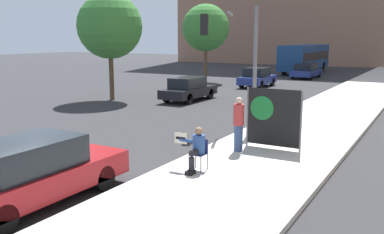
# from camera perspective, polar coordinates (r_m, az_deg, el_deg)

# --- Properties ---
(ground_plane) EXTENTS (160.00, 160.00, 0.00)m
(ground_plane) POSITION_cam_1_polar(r_m,az_deg,el_deg) (11.81, -20.37, -8.74)
(ground_plane) COLOR #303033
(sidewalk_curb) EXTENTS (4.29, 90.00, 0.16)m
(sidewalk_curb) POSITION_cam_1_polar(r_m,az_deg,el_deg) (22.77, 18.19, 0.66)
(sidewalk_curb) COLOR beige
(sidewalk_curb) RESTS_ON ground_plane
(seated_protester) EXTENTS (0.93, 0.77, 1.21)m
(seated_protester) POSITION_cam_1_polar(r_m,az_deg,el_deg) (11.69, 0.62, -4.11)
(seated_protester) COLOR #474C56
(seated_protester) RESTS_ON sidewalk_curb
(jogger_on_sidewalk) EXTENTS (0.34, 0.34, 1.75)m
(jogger_on_sidewalk) POSITION_cam_1_polar(r_m,az_deg,el_deg) (13.75, 6.23, -0.90)
(jogger_on_sidewalk) COLOR #334775
(jogger_on_sidewalk) RESTS_ON sidewalk_curb
(protest_banner) EXTENTS (1.88, 0.06, 1.98)m
(protest_banner) POSITION_cam_1_polar(r_m,az_deg,el_deg) (14.19, 10.74, -0.05)
(protest_banner) COLOR slate
(protest_banner) RESTS_ON sidewalk_curb
(traffic_light_pole) EXTENTS (2.20, 1.97, 4.85)m
(traffic_light_pole) POSITION_cam_1_polar(r_m,az_deg,el_deg) (17.47, 5.67, 9.31)
(traffic_light_pole) COLOR slate
(traffic_light_pole) RESTS_ON sidewalk_curb
(parked_car_curbside) EXTENTS (1.80, 4.68, 1.53)m
(parked_car_curbside) POSITION_cam_1_polar(r_m,az_deg,el_deg) (10.43, -20.65, -6.93)
(parked_car_curbside) COLOR maroon
(parked_car_curbside) RESTS_ON ground_plane
(car_on_road_nearest) EXTENTS (1.70, 4.32, 1.43)m
(car_on_road_nearest) POSITION_cam_1_polar(r_m,az_deg,el_deg) (25.98, -0.47, 3.75)
(car_on_road_nearest) COLOR black
(car_on_road_nearest) RESTS_ON ground_plane
(car_on_road_midblock) EXTENTS (1.76, 4.12, 1.50)m
(car_on_road_midblock) POSITION_cam_1_polar(r_m,az_deg,el_deg) (33.78, 8.68, 5.24)
(car_on_road_midblock) COLOR navy
(car_on_road_midblock) RESTS_ON ground_plane
(car_on_road_distant) EXTENTS (1.88, 4.77, 1.40)m
(car_on_road_distant) POSITION_cam_1_polar(r_m,az_deg,el_deg) (42.09, 15.00, 5.97)
(car_on_road_distant) COLOR navy
(car_on_road_distant) RESTS_ON ground_plane
(city_bus_on_road) EXTENTS (2.61, 11.34, 3.02)m
(city_bus_on_road) POSITION_cam_1_polar(r_m,az_deg,el_deg) (48.72, 14.82, 7.77)
(city_bus_on_road) COLOR navy
(city_bus_on_road) RESTS_ON ground_plane
(street_tree_near_curb) EXTENTS (3.91, 3.91, 6.42)m
(street_tree_near_curb) POSITION_cam_1_polar(r_m,az_deg,el_deg) (26.62, -10.91, 11.80)
(street_tree_near_curb) COLOR brown
(street_tree_near_curb) RESTS_ON ground_plane
(street_tree_midblock) EXTENTS (4.01, 4.01, 6.63)m
(street_tree_midblock) POSITION_cam_1_polar(r_m,az_deg,el_deg) (37.28, 1.84, 11.79)
(street_tree_midblock) COLOR brown
(street_tree_midblock) RESTS_ON ground_plane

